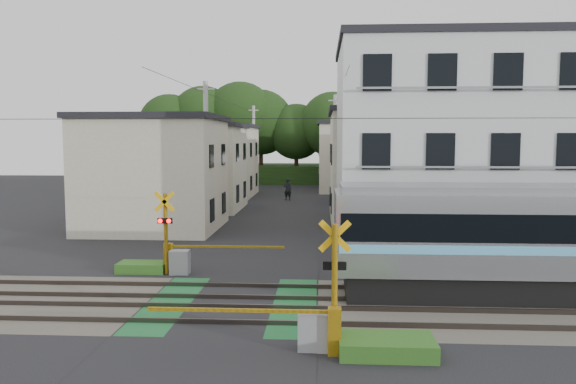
# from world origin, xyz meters

# --- Properties ---
(ground) EXTENTS (120.00, 120.00, 0.00)m
(ground) POSITION_xyz_m (0.00, 0.00, 0.00)
(ground) COLOR black
(track_bed) EXTENTS (120.00, 120.00, 0.14)m
(track_bed) POSITION_xyz_m (0.00, 0.00, 0.04)
(track_bed) COLOR #47423A
(track_bed) RESTS_ON ground
(crossing_signal_near) EXTENTS (4.74, 0.65, 3.09)m
(crossing_signal_near) POSITION_xyz_m (2.59, -3.65, 0.71)
(crossing_signal_near) COLOR #F2AE0C
(crossing_signal_near) RESTS_ON ground
(crossing_signal_far) EXTENTS (4.74, 0.65, 3.09)m
(crossing_signal_far) POSITION_xyz_m (-2.59, 3.65, 0.71)
(crossing_signal_far) COLOR #F2AE0C
(crossing_signal_far) RESTS_ON ground
(apartment_block) EXTENTS (10.20, 8.36, 9.30)m
(apartment_block) POSITION_xyz_m (8.50, 9.49, 4.66)
(apartment_block) COLOR silver
(apartment_block) RESTS_ON ground
(houses_row) EXTENTS (22.07, 31.35, 6.80)m
(houses_row) POSITION_xyz_m (0.25, 25.92, 3.24)
(houses_row) COLOR beige
(houses_row) RESTS_ON ground
(tree_hill) EXTENTS (40.00, 12.43, 11.71)m
(tree_hill) POSITION_xyz_m (-0.22, 48.22, 5.89)
(tree_hill) COLOR #193210
(tree_hill) RESTS_ON ground
(catenary) EXTENTS (60.00, 5.04, 7.00)m
(catenary) POSITION_xyz_m (6.00, 0.03, 3.70)
(catenary) COLOR #2D2D33
(catenary) RESTS_ON ground
(utility_poles) EXTENTS (7.90, 42.00, 8.00)m
(utility_poles) POSITION_xyz_m (-1.05, 23.01, 4.08)
(utility_poles) COLOR #A5A5A0
(utility_poles) RESTS_ON ground
(pedestrian) EXTENTS (0.75, 0.59, 1.82)m
(pedestrian) POSITION_xyz_m (-0.04, 29.25, 0.91)
(pedestrian) COLOR black
(pedestrian) RESTS_ON ground
(weed_patches) EXTENTS (10.25, 8.80, 0.40)m
(weed_patches) POSITION_xyz_m (1.76, -0.09, 0.18)
(weed_patches) COLOR #2D5E1E
(weed_patches) RESTS_ON ground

